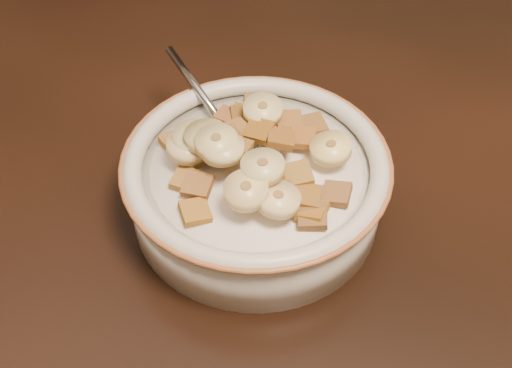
# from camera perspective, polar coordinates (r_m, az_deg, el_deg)

# --- Properties ---
(chair) EXTENTS (0.59, 0.59, 1.02)m
(chair) POSITION_cam_1_polar(r_m,az_deg,el_deg) (1.14, -13.26, 12.07)
(chair) COLOR black
(chair) RESTS_ON floor
(cereal_bowl) EXTENTS (0.20, 0.20, 0.05)m
(cereal_bowl) POSITION_cam_1_polar(r_m,az_deg,el_deg) (0.50, 0.00, -0.51)
(cereal_bowl) COLOR #B1AFA8
(cereal_bowl) RESTS_ON table
(milk) EXTENTS (0.16, 0.16, 0.00)m
(milk) POSITION_cam_1_polar(r_m,az_deg,el_deg) (0.49, 0.00, 1.36)
(milk) COLOR white
(milk) RESTS_ON cereal_bowl
(spoon) EXTENTS (0.06, 0.06, 0.01)m
(spoon) POSITION_cam_1_polar(r_m,az_deg,el_deg) (0.50, -1.89, 3.88)
(spoon) COLOR #ABAFBA
(spoon) RESTS_ON cereal_bowl
(cereal_square_0) EXTENTS (0.02, 0.02, 0.01)m
(cereal_square_0) POSITION_cam_1_polar(r_m,az_deg,el_deg) (0.48, -2.79, 3.70)
(cereal_square_0) COLOR brown
(cereal_square_0) RESTS_ON milk
(cereal_square_1) EXTENTS (0.03, 0.03, 0.01)m
(cereal_square_1) POSITION_cam_1_polar(r_m,az_deg,el_deg) (0.51, 2.99, 5.62)
(cereal_square_1) COLOR brown
(cereal_square_1) RESTS_ON milk
(cereal_square_2) EXTENTS (0.02, 0.02, 0.01)m
(cereal_square_2) POSITION_cam_1_polar(r_m,az_deg,el_deg) (0.45, 4.99, -2.39)
(cereal_square_2) COLOR #8B5E17
(cereal_square_2) RESTS_ON milk
(cereal_square_3) EXTENTS (0.03, 0.03, 0.01)m
(cereal_square_3) POSITION_cam_1_polar(r_m,az_deg,el_deg) (0.45, -5.43, -2.47)
(cereal_square_3) COLOR #93631C
(cereal_square_3) RESTS_ON milk
(cereal_square_4) EXTENTS (0.02, 0.02, 0.01)m
(cereal_square_4) POSITION_cam_1_polar(r_m,az_deg,el_deg) (0.46, 7.15, -0.86)
(cereal_square_4) COLOR brown
(cereal_square_4) RESTS_ON milk
(cereal_square_5) EXTENTS (0.02, 0.02, 0.01)m
(cereal_square_5) POSITION_cam_1_polar(r_m,az_deg,el_deg) (0.50, 4.15, 4.14)
(cereal_square_5) COLOR brown
(cereal_square_5) RESTS_ON milk
(cereal_square_6) EXTENTS (0.03, 0.02, 0.01)m
(cereal_square_6) POSITION_cam_1_polar(r_m,az_deg,el_deg) (0.53, 0.01, 7.05)
(cereal_square_6) COLOR brown
(cereal_square_6) RESTS_ON milk
(cereal_square_7) EXTENTS (0.02, 0.02, 0.01)m
(cereal_square_7) POSITION_cam_1_polar(r_m,az_deg,el_deg) (0.47, -1.75, 3.22)
(cereal_square_7) COLOR olive
(cereal_square_7) RESTS_ON milk
(cereal_square_8) EXTENTS (0.02, 0.02, 0.01)m
(cereal_square_8) POSITION_cam_1_polar(r_m,az_deg,el_deg) (0.49, 0.24, 4.75)
(cereal_square_8) COLOR #906017
(cereal_square_8) RESTS_ON milk
(cereal_square_9) EXTENTS (0.02, 0.02, 0.01)m
(cereal_square_9) POSITION_cam_1_polar(r_m,az_deg,el_deg) (0.46, 0.04, 1.15)
(cereal_square_9) COLOR brown
(cereal_square_9) RESTS_ON milk
(cereal_square_10) EXTENTS (0.02, 0.03, 0.01)m
(cereal_square_10) POSITION_cam_1_polar(r_m,az_deg,el_deg) (0.50, -4.99, 4.17)
(cereal_square_10) COLOR brown
(cereal_square_10) RESTS_ON milk
(cereal_square_11) EXTENTS (0.02, 0.02, 0.01)m
(cereal_square_11) POSITION_cam_1_polar(r_m,az_deg,el_deg) (0.47, -6.19, 0.36)
(cereal_square_11) COLOR olive
(cereal_square_11) RESTS_ON milk
(cereal_square_12) EXTENTS (0.02, 0.02, 0.01)m
(cereal_square_12) POSITION_cam_1_polar(r_m,az_deg,el_deg) (0.45, 4.46, -1.06)
(cereal_square_12) COLOR olive
(cereal_square_12) RESTS_ON milk
(cereal_square_13) EXTENTS (0.03, 0.03, 0.01)m
(cereal_square_13) POSITION_cam_1_polar(r_m,az_deg,el_deg) (0.51, 5.04, 5.25)
(cereal_square_13) COLOR brown
(cereal_square_13) RESTS_ON milk
(cereal_square_14) EXTENTS (0.02, 0.02, 0.01)m
(cereal_square_14) POSITION_cam_1_polar(r_m,az_deg,el_deg) (0.50, -4.88, 4.80)
(cereal_square_14) COLOR olive
(cereal_square_14) RESTS_ON milk
(cereal_square_15) EXTENTS (0.02, 0.02, 0.01)m
(cereal_square_15) POSITION_cam_1_polar(r_m,az_deg,el_deg) (0.45, 5.06, -2.86)
(cereal_square_15) COLOR brown
(cereal_square_15) RESTS_ON milk
(cereal_square_16) EXTENTS (0.03, 0.03, 0.01)m
(cereal_square_16) POSITION_cam_1_polar(r_m,az_deg,el_deg) (0.51, -6.75, 3.99)
(cereal_square_16) COLOR brown
(cereal_square_16) RESTS_ON milk
(cereal_square_17) EXTENTS (0.03, 0.03, 0.01)m
(cereal_square_17) POSITION_cam_1_polar(r_m,az_deg,el_deg) (0.49, -5.04, 3.63)
(cereal_square_17) COLOR brown
(cereal_square_17) RESTS_ON milk
(cereal_square_18) EXTENTS (0.03, 0.03, 0.01)m
(cereal_square_18) POSITION_cam_1_polar(r_m,az_deg,el_deg) (0.51, -1.14, 5.97)
(cereal_square_18) COLOR brown
(cereal_square_18) RESTS_ON milk
(cereal_square_19) EXTENTS (0.02, 0.02, 0.01)m
(cereal_square_19) POSITION_cam_1_polar(r_m,az_deg,el_deg) (0.46, -5.21, -0.12)
(cereal_square_19) COLOR brown
(cereal_square_19) RESTS_ON milk
(cereal_square_20) EXTENTS (0.03, 0.03, 0.01)m
(cereal_square_20) POSITION_cam_1_polar(r_m,az_deg,el_deg) (0.49, -4.93, 2.77)
(cereal_square_20) COLOR brown
(cereal_square_20) RESTS_ON milk
(cereal_square_21) EXTENTS (0.02, 0.02, 0.01)m
(cereal_square_21) POSITION_cam_1_polar(r_m,az_deg,el_deg) (0.52, -1.28, 6.08)
(cereal_square_21) COLOR #95641D
(cereal_square_21) RESTS_ON milk
(cereal_square_22) EXTENTS (0.03, 0.03, 0.01)m
(cereal_square_22) POSITION_cam_1_polar(r_m,az_deg,el_deg) (0.45, 1.91, -0.30)
(cereal_square_22) COLOR brown
(cereal_square_22) RESTS_ON milk
(cereal_square_23) EXTENTS (0.03, 0.03, 0.01)m
(cereal_square_23) POSITION_cam_1_polar(r_m,az_deg,el_deg) (0.50, -1.82, 4.83)
(cereal_square_23) COLOR olive
(cereal_square_23) RESTS_ON milk
(cereal_square_24) EXTENTS (0.02, 0.02, 0.01)m
(cereal_square_24) POSITION_cam_1_polar(r_m,az_deg,el_deg) (0.48, 2.24, 4.05)
(cereal_square_24) COLOR brown
(cereal_square_24) RESTS_ON milk
(cereal_square_25) EXTENTS (0.03, 0.03, 0.01)m
(cereal_square_25) POSITION_cam_1_polar(r_m,az_deg,el_deg) (0.46, 3.74, 0.86)
(cereal_square_25) COLOR brown
(cereal_square_25) RESTS_ON milk
(cereal_square_26) EXTENTS (0.03, 0.03, 0.01)m
(cereal_square_26) POSITION_cam_1_polar(r_m,az_deg,el_deg) (0.50, -7.16, 3.72)
(cereal_square_26) COLOR brown
(cereal_square_26) RESTS_ON milk
(cereal_square_27) EXTENTS (0.02, 0.02, 0.01)m
(cereal_square_27) POSITION_cam_1_polar(r_m,az_deg,el_deg) (0.50, 3.44, 4.79)
(cereal_square_27) COLOR brown
(cereal_square_27) RESTS_ON milk
(cereal_square_28) EXTENTS (0.02, 0.02, 0.01)m
(cereal_square_28) POSITION_cam_1_polar(r_m,az_deg,el_deg) (0.51, -2.43, 5.93)
(cereal_square_28) COLOR #975D31
(cereal_square_28) RESTS_ON milk
(cereal_square_29) EXTENTS (0.03, 0.03, 0.01)m
(cereal_square_29) POSITION_cam_1_polar(r_m,az_deg,el_deg) (0.49, -2.57, 4.13)
(cereal_square_29) COLOR brown
(cereal_square_29) RESTS_ON milk
(banana_slice_0) EXTENTS (0.04, 0.04, 0.01)m
(banana_slice_0) POSITION_cam_1_polar(r_m,az_deg,el_deg) (0.48, -6.17, 3.30)
(banana_slice_0) COLOR #D2C289
(banana_slice_0) RESTS_ON milk
(banana_slice_1) EXTENTS (0.04, 0.04, 0.01)m
(banana_slice_1) POSITION_cam_1_polar(r_m,az_deg,el_deg) (0.46, -2.95, 3.10)
(banana_slice_1) COLOR #D5C277
(banana_slice_1) RESTS_ON milk
(banana_slice_2) EXTENTS (0.03, 0.03, 0.01)m
(banana_slice_2) POSITION_cam_1_polar(r_m,az_deg,el_deg) (0.47, -4.52, 4.28)
(banana_slice_2) COLOR #D8BF81
(banana_slice_2) RESTS_ON milk
(banana_slice_3) EXTENTS (0.04, 0.04, 0.02)m
(banana_slice_3) POSITION_cam_1_polar(r_m,az_deg,el_deg) (0.48, 6.65, 3.16)
(banana_slice_3) COLOR #FFDC7A
(banana_slice_3) RESTS_ON milk
(banana_slice_4) EXTENTS (0.04, 0.04, 0.01)m
(banana_slice_4) POSITION_cam_1_polar(r_m,az_deg,el_deg) (0.48, -5.62, 4.15)
(banana_slice_4) COLOR #F1E38F
(banana_slice_4) RESTS_ON milk
(banana_slice_5) EXTENTS (0.04, 0.04, 0.01)m
(banana_slice_5) POSITION_cam_1_polar(r_m,az_deg,el_deg) (0.46, -3.55, 3.73)
(banana_slice_5) COLOR tan
(banana_slice_5) RESTS_ON milk
(banana_slice_6) EXTENTS (0.04, 0.04, 0.01)m
(banana_slice_6) POSITION_cam_1_polar(r_m,az_deg,el_deg) (0.50, 0.60, 6.58)
(banana_slice_6) COLOR beige
(banana_slice_6) RESTS_ON milk
(banana_slice_7) EXTENTS (0.04, 0.04, 0.01)m
(banana_slice_7) POSITION_cam_1_polar(r_m,az_deg,el_deg) (0.45, 0.60, 1.51)
(banana_slice_7) COLOR beige
(banana_slice_7) RESTS_ON milk
(banana_slice_8) EXTENTS (0.04, 0.04, 0.01)m
(banana_slice_8) POSITION_cam_1_polar(r_m,az_deg,el_deg) (0.44, -0.89, -0.60)
(banana_slice_8) COLOR #EAC882
(banana_slice_8) RESTS_ON milk
(banana_slice_9) EXTENTS (0.04, 0.04, 0.01)m
(banana_slice_9) POSITION_cam_1_polar(r_m,az_deg,el_deg) (0.44, 1.98, -1.37)
(banana_slice_9) COLOR #DBBF7F
(banana_slice_9) RESTS_ON milk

